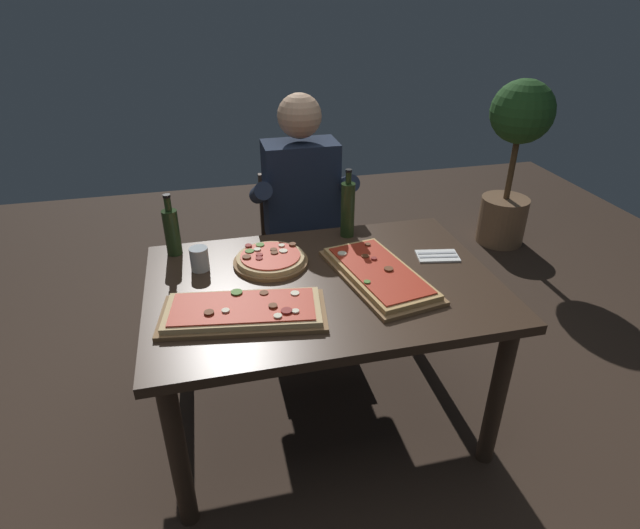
{
  "coord_description": "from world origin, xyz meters",
  "views": [
    {
      "loc": [
        -0.43,
        -1.74,
        1.81
      ],
      "look_at": [
        0.0,
        0.05,
        0.79
      ],
      "focal_mm": 28.99,
      "sensor_mm": 36.0,
      "label": 1
    }
  ],
  "objects_px": {
    "dining_table": "(323,301)",
    "pizza_rectangular_front": "(244,311)",
    "diner_chair": "(299,243)",
    "seated_diner": "(303,209)",
    "tumbler_near_camera": "(199,259)",
    "potted_plant_corner": "(515,152)",
    "pizza_round_far": "(271,259)",
    "pizza_rectangular_left": "(379,274)",
    "wine_bottle_dark": "(172,231)",
    "oil_bottle_amber": "(348,209)"
  },
  "relations": [
    {
      "from": "dining_table",
      "to": "pizza_rectangular_front",
      "type": "xyz_separation_m",
      "value": [
        -0.34,
        -0.17,
        0.12
      ]
    },
    {
      "from": "seated_diner",
      "to": "oil_bottle_amber",
      "type": "bearing_deg",
      "value": -68.11
    },
    {
      "from": "tumbler_near_camera",
      "to": "potted_plant_corner",
      "type": "height_order",
      "value": "potted_plant_corner"
    },
    {
      "from": "dining_table",
      "to": "pizza_rectangular_left",
      "type": "height_order",
      "value": "pizza_rectangular_left"
    },
    {
      "from": "wine_bottle_dark",
      "to": "potted_plant_corner",
      "type": "distance_m",
      "value": 2.61
    },
    {
      "from": "pizza_round_far",
      "to": "potted_plant_corner",
      "type": "height_order",
      "value": "potted_plant_corner"
    },
    {
      "from": "pizza_rectangular_left",
      "to": "wine_bottle_dark",
      "type": "distance_m",
      "value": 0.91
    },
    {
      "from": "diner_chair",
      "to": "pizza_rectangular_left",
      "type": "bearing_deg",
      "value": -79.96
    },
    {
      "from": "dining_table",
      "to": "pizza_rectangular_left",
      "type": "distance_m",
      "value": 0.26
    },
    {
      "from": "wine_bottle_dark",
      "to": "diner_chair",
      "type": "bearing_deg",
      "value": 35.64
    },
    {
      "from": "pizza_round_far",
      "to": "diner_chair",
      "type": "distance_m",
      "value": 0.76
    },
    {
      "from": "tumbler_near_camera",
      "to": "seated_diner",
      "type": "height_order",
      "value": "seated_diner"
    },
    {
      "from": "tumbler_near_camera",
      "to": "seated_diner",
      "type": "xyz_separation_m",
      "value": [
        0.55,
        0.52,
        -0.05
      ]
    },
    {
      "from": "pizza_round_far",
      "to": "diner_chair",
      "type": "relative_size",
      "value": 0.37
    },
    {
      "from": "diner_chair",
      "to": "seated_diner",
      "type": "distance_m",
      "value": 0.28
    },
    {
      "from": "pizza_round_far",
      "to": "diner_chair",
      "type": "height_order",
      "value": "diner_chair"
    },
    {
      "from": "tumbler_near_camera",
      "to": "diner_chair",
      "type": "xyz_separation_m",
      "value": [
        0.55,
        0.64,
        -0.3
      ]
    },
    {
      "from": "potted_plant_corner",
      "to": "wine_bottle_dark",
      "type": "bearing_deg",
      "value": -155.32
    },
    {
      "from": "potted_plant_corner",
      "to": "dining_table",
      "type": "bearing_deg",
      "value": -140.45
    },
    {
      "from": "diner_chair",
      "to": "oil_bottle_amber",
      "type": "bearing_deg",
      "value": -73.34
    },
    {
      "from": "tumbler_near_camera",
      "to": "oil_bottle_amber",
      "type": "bearing_deg",
      "value": 13.95
    },
    {
      "from": "seated_diner",
      "to": "tumbler_near_camera",
      "type": "bearing_deg",
      "value": -136.43
    },
    {
      "from": "tumbler_near_camera",
      "to": "diner_chair",
      "type": "bearing_deg",
      "value": 49.48
    },
    {
      "from": "dining_table",
      "to": "diner_chair",
      "type": "xyz_separation_m",
      "value": [
        0.07,
        0.86,
        -0.16
      ]
    },
    {
      "from": "tumbler_near_camera",
      "to": "pizza_rectangular_front",
      "type": "bearing_deg",
      "value": -69.89
    },
    {
      "from": "diner_chair",
      "to": "pizza_rectangular_front",
      "type": "bearing_deg",
      "value": -111.72
    },
    {
      "from": "dining_table",
      "to": "pizza_rectangular_front",
      "type": "distance_m",
      "value": 0.39
    },
    {
      "from": "pizza_rectangular_front",
      "to": "potted_plant_corner",
      "type": "xyz_separation_m",
      "value": [
        2.12,
        1.64,
        -0.04
      ]
    },
    {
      "from": "pizza_round_far",
      "to": "pizza_rectangular_left",
      "type": "bearing_deg",
      "value": -28.52
    },
    {
      "from": "wine_bottle_dark",
      "to": "tumbler_near_camera",
      "type": "height_order",
      "value": "wine_bottle_dark"
    },
    {
      "from": "wine_bottle_dark",
      "to": "pizza_rectangular_left",
      "type": "bearing_deg",
      "value": -27.13
    },
    {
      "from": "dining_table",
      "to": "pizza_round_far",
      "type": "height_order",
      "value": "pizza_round_far"
    },
    {
      "from": "pizza_round_far",
      "to": "wine_bottle_dark",
      "type": "bearing_deg",
      "value": 154.34
    },
    {
      "from": "oil_bottle_amber",
      "to": "tumbler_near_camera",
      "type": "distance_m",
      "value": 0.72
    },
    {
      "from": "pizza_round_far",
      "to": "wine_bottle_dark",
      "type": "xyz_separation_m",
      "value": [
        -0.4,
        0.19,
        0.09
      ]
    },
    {
      "from": "dining_table",
      "to": "potted_plant_corner",
      "type": "height_order",
      "value": "potted_plant_corner"
    },
    {
      "from": "pizza_rectangular_left",
      "to": "pizza_round_far",
      "type": "relative_size",
      "value": 1.93
    },
    {
      "from": "pizza_round_far",
      "to": "tumbler_near_camera",
      "type": "distance_m",
      "value": 0.3
    },
    {
      "from": "potted_plant_corner",
      "to": "pizza_round_far",
      "type": "bearing_deg",
      "value": -146.97
    },
    {
      "from": "diner_chair",
      "to": "seated_diner",
      "type": "xyz_separation_m",
      "value": [
        0.0,
        -0.12,
        0.26
      ]
    },
    {
      "from": "oil_bottle_amber",
      "to": "potted_plant_corner",
      "type": "height_order",
      "value": "potted_plant_corner"
    },
    {
      "from": "pizza_rectangular_left",
      "to": "seated_diner",
      "type": "xyz_separation_m",
      "value": [
        -0.16,
        0.76,
        -0.02
      ]
    },
    {
      "from": "wine_bottle_dark",
      "to": "oil_bottle_amber",
      "type": "height_order",
      "value": "oil_bottle_amber"
    },
    {
      "from": "pizza_rectangular_front",
      "to": "pizza_round_far",
      "type": "distance_m",
      "value": 0.4
    },
    {
      "from": "pizza_rectangular_front",
      "to": "seated_diner",
      "type": "relative_size",
      "value": 0.47
    },
    {
      "from": "dining_table",
      "to": "wine_bottle_dark",
      "type": "relative_size",
      "value": 5.03
    },
    {
      "from": "tumbler_near_camera",
      "to": "pizza_rectangular_left",
      "type": "bearing_deg",
      "value": -18.94
    },
    {
      "from": "pizza_rectangular_front",
      "to": "wine_bottle_dark",
      "type": "xyz_separation_m",
      "value": [
        -0.25,
        0.56,
        0.09
      ]
    },
    {
      "from": "pizza_rectangular_left",
      "to": "potted_plant_corner",
      "type": "bearing_deg",
      "value": 43.97
    },
    {
      "from": "dining_table",
      "to": "wine_bottle_dark",
      "type": "xyz_separation_m",
      "value": [
        -0.58,
        0.39,
        0.21
      ]
    }
  ]
}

